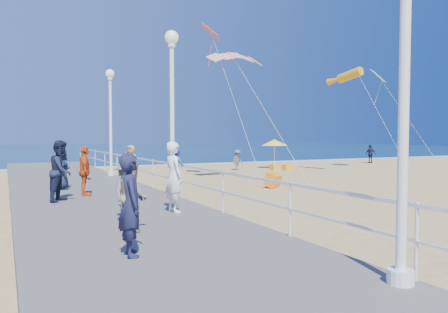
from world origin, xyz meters
name	(u,v)px	position (x,y,z in m)	size (l,w,h in m)	color
ground	(307,200)	(0.00, 0.00, 0.00)	(160.00, 160.00, 0.00)	tan
ocean	(71,150)	(0.00, 65.00, 0.01)	(160.00, 90.00, 0.05)	#0B2A47
surf_line	(148,166)	(0.00, 20.50, 0.03)	(160.00, 1.20, 0.04)	white
boardwalk	(104,210)	(-7.50, 0.00, 0.20)	(5.00, 44.00, 0.40)	slate
railing	(181,172)	(-5.05, 0.00, 1.25)	(0.05, 42.00, 0.55)	white
lamp_post_near	(405,41)	(-5.35, -9.00, 3.66)	(0.44, 0.44, 5.32)	white
lamp_post_mid	(172,96)	(-5.35, 0.00, 3.66)	(0.44, 0.44, 5.32)	white
lamp_post_far	(110,111)	(-5.35, 9.00, 3.66)	(0.44, 0.44, 5.32)	white
woman_holding_toddler	(174,177)	(-6.16, -2.35, 1.33)	(0.68, 0.45, 1.86)	white
toddler_held	(177,164)	(-6.01, -2.20, 1.65)	(0.39, 0.31, 0.81)	blue
spectator_0	(131,205)	(-8.25, -5.97, 1.26)	(0.63, 0.41, 1.72)	#191B37
spectator_1	(133,195)	(-7.71, -4.01, 1.15)	(0.73, 0.57, 1.49)	gray
spectator_2	(126,191)	(-7.62, -3.10, 1.12)	(0.92, 0.53, 1.43)	slate
spectator_3	(85,171)	(-7.76, 1.87, 1.23)	(0.98, 0.41, 1.67)	#D34F1A
spectator_4	(62,169)	(-8.23, 4.09, 1.16)	(0.74, 0.48, 1.52)	#171E34
spectator_6	(87,165)	(-6.86, 7.00, 1.11)	(0.52, 0.34, 1.42)	gray
spectator_7	(61,171)	(-8.58, 1.00, 1.34)	(0.91, 0.71, 1.87)	#171E33
beach_walker_a	(238,160)	(4.31, 13.45, 0.72)	(0.93, 0.53, 1.44)	#5D5D62
beach_walker_b	(370,154)	(18.48, 15.16, 0.80)	(0.94, 0.39, 1.60)	#171933
beach_walker_c	(131,161)	(-3.70, 11.46, 0.94)	(0.92, 0.60, 1.88)	gray
box_kite	(273,182)	(0.81, 3.62, 0.30)	(0.55, 0.55, 0.60)	#F24F0E
beach_umbrella	(275,142)	(7.42, 13.55, 1.91)	(1.90, 1.90, 2.14)	white
beach_chair_left	(275,167)	(6.71, 12.43, 0.20)	(0.55, 0.55, 0.40)	gold
beach_chair_right	(287,168)	(7.27, 11.74, 0.20)	(0.55, 0.55, 0.40)	orange
kite_parafoil	(236,55)	(0.41, 6.47, 6.47)	(2.96, 0.90, 0.30)	#DD4B1A
kite_windsock	(350,75)	(9.18, 7.76, 6.18)	(0.56, 0.56, 2.70)	orange
kite_diamond_pink	(211,31)	(-0.34, 7.88, 7.87)	(1.14, 1.14, 0.02)	#ED575E
kite_diamond_multi	(378,76)	(13.44, 9.55, 6.60)	(1.29, 1.29, 0.02)	blue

